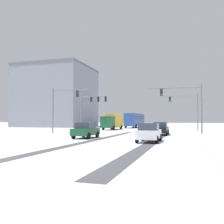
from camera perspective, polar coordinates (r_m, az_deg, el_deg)
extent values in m
cube|color=#4C4C51|center=(22.49, 9.41, -6.59)|extent=(1.05, 30.38, 0.01)
cube|color=#4C4C51|center=(23.80, -3.87, -6.35)|extent=(0.92, 30.38, 0.01)
cylinder|color=slate|center=(46.10, 18.87, -0.01)|extent=(0.18, 0.18, 6.50)
cylinder|color=slate|center=(46.28, 14.66, 3.49)|extent=(6.72, 0.16, 0.12)
cube|color=black|center=(46.30, 13.00, 2.79)|extent=(0.32, 0.24, 0.90)
sphere|color=black|center=(46.17, 12.98, 3.17)|extent=(0.20, 0.20, 0.20)
sphere|color=black|center=(46.14, 12.99, 2.80)|extent=(0.20, 0.20, 0.20)
sphere|color=green|center=(46.12, 12.99, 2.43)|extent=(0.20, 0.20, 0.20)
cylinder|color=slate|center=(45.90, -7.05, -0.08)|extent=(0.18, 0.18, 6.50)
cylinder|color=slate|center=(45.10, -4.15, 3.57)|extent=(4.97, 0.20, 0.12)
cube|color=black|center=(45.24, -4.74, 2.85)|extent=(0.32, 0.24, 0.90)
sphere|color=black|center=(45.41, -4.66, 3.22)|extent=(0.20, 0.20, 0.20)
sphere|color=black|center=(45.39, -4.66, 2.84)|extent=(0.20, 0.20, 0.20)
sphere|color=green|center=(45.36, -4.66, 2.46)|extent=(0.20, 0.20, 0.20)
cube|color=black|center=(44.74, -3.12, 2.90)|extent=(0.32, 0.24, 0.90)
sphere|color=black|center=(44.92, -3.04, 3.27)|extent=(0.20, 0.20, 0.20)
sphere|color=black|center=(44.89, -3.04, 2.89)|extent=(0.20, 0.20, 0.20)
sphere|color=green|center=(44.87, -3.05, 2.50)|extent=(0.20, 0.20, 0.20)
cube|color=black|center=(44.28, -1.46, 2.95)|extent=(0.32, 0.24, 0.90)
sphere|color=black|center=(44.46, -1.39, 3.32)|extent=(0.20, 0.20, 0.20)
sphere|color=black|center=(44.43, -1.39, 2.93)|extent=(0.20, 0.20, 0.20)
sphere|color=green|center=(44.41, -1.39, 2.55)|extent=(0.20, 0.20, 0.20)
cylinder|color=slate|center=(36.96, -13.26, 0.36)|extent=(0.18, 0.18, 6.50)
cylinder|color=slate|center=(36.01, -9.45, 4.94)|extent=(5.36, 0.30, 0.12)
cube|color=black|center=(35.52, -7.87, 4.13)|extent=(0.33, 0.25, 0.90)
sphere|color=black|center=(35.70, -7.77, 4.59)|extent=(0.20, 0.20, 0.20)
sphere|color=black|center=(35.67, -7.77, 4.11)|extent=(0.20, 0.20, 0.20)
sphere|color=green|center=(35.64, -7.77, 3.63)|extent=(0.20, 0.20, 0.20)
cylinder|color=slate|center=(34.12, 19.68, 0.59)|extent=(0.18, 0.18, 6.50)
cylinder|color=slate|center=(34.22, 13.56, 5.32)|extent=(7.23, 0.38, 0.12)
cube|color=black|center=(34.21, 11.14, 4.38)|extent=(0.33, 0.25, 0.90)
sphere|color=black|center=(34.08, 11.12, 4.91)|extent=(0.20, 0.20, 0.20)
sphere|color=black|center=(34.05, 11.13, 4.41)|extent=(0.20, 0.20, 0.20)
sphere|color=green|center=(34.02, 11.13, 3.91)|extent=(0.20, 0.20, 0.20)
cube|color=black|center=(32.00, 10.98, -3.95)|extent=(1.72, 4.11, 0.70)
cube|color=#2D3847|center=(31.84, 10.95, -2.79)|extent=(1.57, 1.91, 0.60)
cylinder|color=black|center=(33.37, 9.82, -4.47)|extent=(0.22, 0.64, 0.64)
cylinder|color=black|center=(33.21, 12.60, -4.46)|extent=(0.22, 0.64, 0.64)
cylinder|color=black|center=(30.85, 9.25, -4.69)|extent=(0.22, 0.64, 0.64)
cylinder|color=black|center=(30.68, 12.25, -4.69)|extent=(0.22, 0.64, 0.64)
cube|color=#194C2D|center=(26.31, -5.95, -4.45)|extent=(1.73, 4.11, 0.70)
cube|color=#2D3847|center=(26.15, -6.07, -3.04)|extent=(1.57, 1.91, 0.60)
cylinder|color=black|center=(27.81, -6.52, -5.03)|extent=(0.22, 0.64, 0.64)
cylinder|color=black|center=(27.23, -3.37, -5.10)|extent=(0.22, 0.64, 0.64)
cylinder|color=black|center=(25.49, -8.72, -5.31)|extent=(0.22, 0.64, 0.64)
cylinder|color=black|center=(24.85, -5.33, -5.42)|extent=(0.22, 0.64, 0.64)
cube|color=silver|center=(21.80, 8.41, -5.00)|extent=(1.71, 4.11, 0.70)
cube|color=#2D3847|center=(21.63, 8.34, -3.30)|extent=(1.57, 1.91, 0.60)
cylinder|color=black|center=(23.21, 6.89, -5.67)|extent=(0.22, 0.64, 0.64)
cylinder|color=black|center=(22.98, 10.87, -5.69)|extent=(0.22, 0.64, 0.64)
cylinder|color=black|center=(20.71, 5.67, -6.15)|extent=(0.22, 0.64, 0.64)
cylinder|color=black|center=(20.46, 10.14, -6.18)|extent=(0.22, 0.64, 0.64)
cube|color=#284793|center=(61.17, 5.18, -1.74)|extent=(2.94, 11.09, 2.90)
cube|color=#283342|center=(61.17, 5.18, -1.42)|extent=(2.94, 10.21, 0.90)
cylinder|color=black|center=(57.16, 5.43, -3.19)|extent=(0.34, 0.97, 0.96)
cylinder|color=black|center=(57.76, 3.14, -3.19)|extent=(0.34, 0.97, 0.96)
cylinder|color=black|center=(64.14, 6.92, -3.03)|extent=(0.34, 0.97, 0.96)
cylinder|color=black|center=(64.67, 4.85, -3.03)|extent=(0.34, 0.97, 0.96)
cube|color=#194C2D|center=(46.08, -1.03, -2.31)|extent=(2.20, 2.29, 2.10)
cube|color=gold|center=(49.57, 0.45, -1.99)|extent=(2.43, 5.29, 2.60)
cylinder|color=black|center=(46.18, 0.34, -3.62)|extent=(0.32, 0.85, 0.84)
cylinder|color=black|center=(46.87, -2.01, -3.59)|extent=(0.32, 0.85, 0.84)
cylinder|color=black|center=(50.64, 2.06, -3.45)|extent=(0.32, 0.85, 0.84)
cylinder|color=black|center=(51.27, -0.11, -3.43)|extent=(0.32, 0.85, 0.84)
cube|color=gray|center=(71.33, -12.34, 3.16)|extent=(18.00, 17.55, 15.98)
cube|color=slate|center=(72.50, -12.29, 9.66)|extent=(18.30, 17.85, 0.50)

